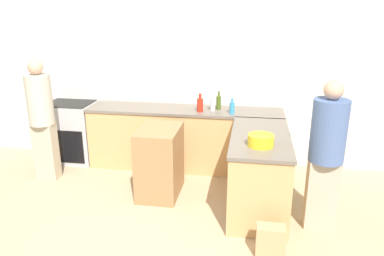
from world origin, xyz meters
TOP-DOWN VIEW (x-y plane):
  - ground_plane at (0.00, 0.00)m, footprint 14.00×14.00m
  - wall_back at (0.00, 2.33)m, footprint 8.00×0.06m
  - counter_back at (0.00, 1.99)m, footprint 2.89×0.64m
  - counter_peninsula at (1.10, 0.96)m, footprint 0.69×1.50m
  - range_oven at (-1.83, 1.99)m, footprint 0.76×0.61m
  - island_table at (-0.16, 1.08)m, footprint 0.51×0.73m
  - mixing_bowl at (1.09, 0.60)m, footprint 0.28×0.28m
  - vinegar_bottle_clear at (0.42, 1.94)m, footprint 0.07×0.07m
  - olive_oil_bottle at (0.50, 2.05)m, footprint 0.07×0.07m
  - hot_sauce_bottle at (0.25, 1.87)m, footprint 0.09×0.09m
  - dish_soap_bottle at (0.71, 1.83)m, footprint 0.07×0.07m
  - person_by_range at (-1.87, 1.28)m, footprint 0.34×0.34m
  - person_at_peninsula at (1.78, 0.60)m, footprint 0.37×0.37m
  - paper_bag at (1.23, -0.03)m, footprint 0.29×0.16m

SIDE VIEW (x-z plane):
  - ground_plane at x=0.00m, z-range 0.00..0.00m
  - paper_bag at x=1.23m, z-range 0.00..0.33m
  - island_table at x=-0.16m, z-range 0.00..0.90m
  - counter_back at x=0.00m, z-range 0.00..0.93m
  - counter_peninsula at x=1.10m, z-range 0.00..0.93m
  - range_oven at x=-1.83m, z-range 0.00..0.94m
  - person_at_peninsula at x=1.78m, z-range 0.06..1.73m
  - person_by_range at x=-1.87m, z-range 0.07..1.78m
  - mixing_bowl at x=1.09m, z-range 0.93..1.05m
  - dish_soap_bottle at x=0.71m, z-range 0.90..1.13m
  - hot_sauce_bottle at x=0.25m, z-range 0.90..1.17m
  - olive_oil_bottle at x=0.50m, z-range 0.90..1.17m
  - vinegar_bottle_clear at x=0.42m, z-range 0.90..1.18m
  - wall_back at x=0.00m, z-range 0.00..2.70m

